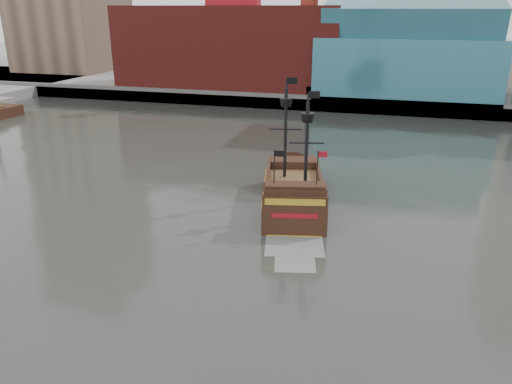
% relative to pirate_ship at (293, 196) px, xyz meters
% --- Properties ---
extents(ground, '(400.00, 400.00, 0.00)m').
position_rel_pirate_ship_xyz_m(ground, '(-1.24, -18.41, -1.08)').
color(ground, '#252823').
rests_on(ground, ground).
extents(promenade_far, '(220.00, 60.00, 2.00)m').
position_rel_pirate_ship_xyz_m(promenade_far, '(-1.24, 73.59, -0.08)').
color(promenade_far, slate).
rests_on(promenade_far, ground).
extents(seawall, '(220.00, 1.00, 2.60)m').
position_rel_pirate_ship_xyz_m(seawall, '(-1.24, 44.09, 0.22)').
color(seawall, '#4C4C49').
rests_on(seawall, ground).
extents(pirate_ship, '(8.10, 16.57, 11.91)m').
position_rel_pirate_ship_xyz_m(pirate_ship, '(0.00, 0.00, 0.00)').
color(pirate_ship, black).
rests_on(pirate_ship, ground).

